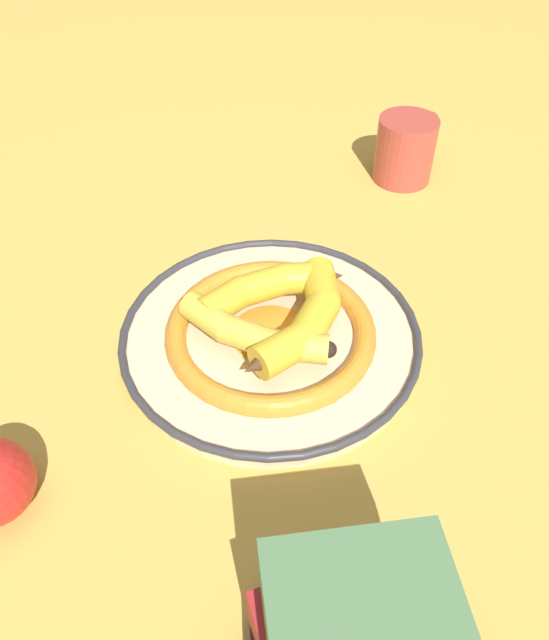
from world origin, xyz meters
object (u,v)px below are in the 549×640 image
object	(u,v)px
banana_c	(248,332)
coffee_mug	(406,148)
banana_b	(267,287)
banana_a	(305,320)
decorative_bowl	(274,334)

from	to	relation	value
banana_c	coffee_mug	size ratio (longest dim) A/B	1.32
banana_b	banana_c	world-z (taller)	banana_b
banana_a	banana_c	distance (m)	0.06
banana_a	coffee_mug	xyz separation A→B (m)	(-0.22, -0.32, -0.00)
decorative_bowl	coffee_mug	world-z (taller)	coffee_mug
banana_a	banana_b	size ratio (longest dim) A/B	0.92
banana_c	banana_a	bearing A→B (deg)	38.50
banana_b	coffee_mug	xyz separation A→B (m)	(-0.25, -0.26, -0.00)
banana_c	banana_b	bearing A→B (deg)	99.40
decorative_bowl	coffee_mug	distance (m)	0.39
banana_a	banana_b	bearing A→B (deg)	61.34
banana_b	coffee_mug	size ratio (longest dim) A/B	1.45
decorative_bowl	coffee_mug	size ratio (longest dim) A/B	2.78
banana_b	banana_c	xyz separation A→B (m)	(0.03, 0.06, -0.00)
banana_b	coffee_mug	bearing A→B (deg)	-147.42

